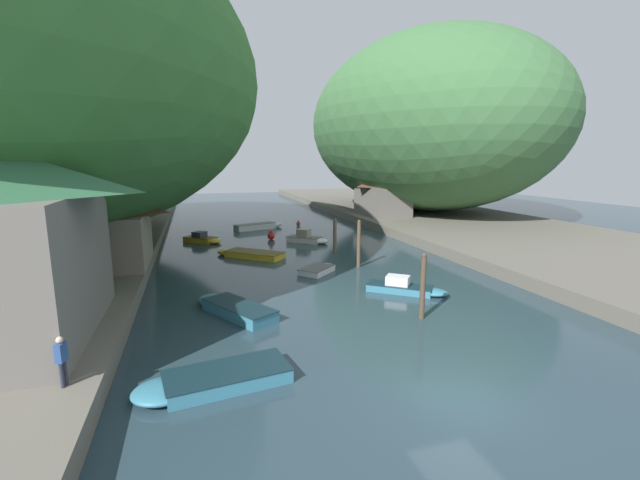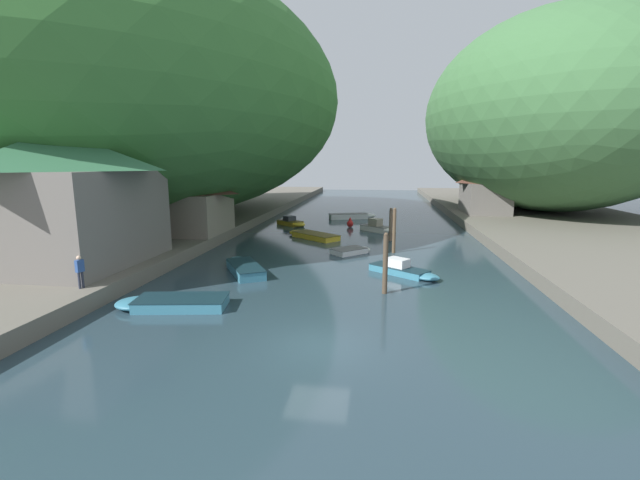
{
  "view_description": "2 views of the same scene",
  "coord_description": "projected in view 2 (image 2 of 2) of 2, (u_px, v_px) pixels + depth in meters",
  "views": [
    {
      "loc": [
        -8.29,
        -11.28,
        8.11
      ],
      "look_at": [
        1.27,
        20.89,
        1.75
      ],
      "focal_mm": 24.0,
      "sensor_mm": 36.0,
      "label": 1
    },
    {
      "loc": [
        2.26,
        -15.87,
        7.27
      ],
      "look_at": [
        -1.96,
        14.86,
        1.53
      ],
      "focal_mm": 24.0,
      "sensor_mm": 36.0,
      "label": 2
    }
  ],
  "objects": [
    {
      "name": "water_surface",
      "position": [
        357.0,
        229.0,
        46.31
      ],
      "size": [
        130.0,
        130.0,
        0.0
      ],
      "primitive_type": "plane",
      "color": "#283D47",
      "rests_on": "ground"
    },
    {
      "name": "right_bank",
      "position": [
        580.0,
        229.0,
        43.22
      ],
      "size": [
        22.0,
        120.0,
        0.92
      ],
      "color": "#666056",
      "rests_on": "ground"
    },
    {
      "name": "boathouse_shed",
      "position": [
        186.0,
        204.0,
        38.18
      ],
      "size": [
        7.24,
        7.2,
        4.9
      ],
      "color": "gray",
      "rests_on": "left_bank"
    },
    {
      "name": "mooring_post_fourth",
      "position": [
        391.0,
        224.0,
        39.34
      ],
      "size": [
        0.32,
        0.32,
        3.07
      ],
      "color": "brown",
      "rests_on": "water_surface"
    },
    {
      "name": "boat_yellow_tender",
      "position": [
        405.0,
        270.0,
        27.62
      ],
      "size": [
        4.74,
        4.11,
        1.01
      ],
      "rotation": [
        0.0,
        0.0,
        4.05
      ],
      "color": "teal",
      "rests_on": "water_surface"
    },
    {
      "name": "mooring_post_nearest",
      "position": [
        385.0,
        263.0,
        23.54
      ],
      "size": [
        0.28,
        0.28,
        3.46
      ],
      "color": "#4C3D2D",
      "rests_on": "water_surface"
    },
    {
      "name": "boat_navy_launch",
      "position": [
        353.0,
        250.0,
        34.33
      ],
      "size": [
        3.53,
        3.5,
        0.44
      ],
      "rotation": [
        0.0,
        0.0,
        5.48
      ],
      "color": "white",
      "rests_on": "water_surface"
    },
    {
      "name": "boat_near_quay",
      "position": [
        311.0,
        235.0,
        41.22
      ],
      "size": [
        5.89,
        5.42,
        0.51
      ],
      "rotation": [
        0.0,
        0.0,
        0.86
      ],
      "color": "gold",
      "rests_on": "water_surface"
    },
    {
      "name": "person_on_quay",
      "position": [
        80.0,
        269.0,
        21.5
      ],
      "size": [
        0.32,
        0.43,
        1.69
      ],
      "rotation": [
        0.0,
        0.0,
        1.28
      ],
      "color": "#282D3D",
      "rests_on": "left_bank"
    },
    {
      "name": "channel_buoy_near",
      "position": [
        350.0,
        223.0,
        47.74
      ],
      "size": [
        0.76,
        0.76,
        1.13
      ],
      "color": "red",
      "rests_on": "water_surface"
    },
    {
      "name": "left_bank",
      "position": [
        161.0,
        221.0,
        49.24
      ],
      "size": [
        22.0,
        120.0,
        0.92
      ],
      "color": "#666056",
      "rests_on": "ground"
    },
    {
      "name": "boat_far_right_bank",
      "position": [
        292.0,
        223.0,
        49.01
      ],
      "size": [
        3.98,
        3.8,
        1.04
      ],
      "rotation": [
        0.0,
        0.0,
        3.98
      ],
      "color": "gold",
      "rests_on": "water_surface"
    },
    {
      "name": "right_bank_cottage",
      "position": [
        485.0,
        191.0,
        53.16
      ],
      "size": [
        5.24,
        8.4,
        5.22
      ],
      "color": "slate",
      "rests_on": "right_bank"
    },
    {
      "name": "boat_far_upstream",
      "position": [
        168.0,
        303.0,
        21.45
      ],
      "size": [
        5.78,
        2.8,
        0.54
      ],
      "rotation": [
        0.0,
        0.0,
        1.72
      ],
      "color": "teal",
      "rests_on": "water_surface"
    },
    {
      "name": "boat_cabin_cruiser",
      "position": [
        379.0,
        228.0,
        44.65
      ],
      "size": [
        4.1,
        3.85,
        1.33
      ],
      "rotation": [
        0.0,
        0.0,
        3.99
      ],
      "color": "silver",
      "rests_on": "water_surface"
    },
    {
      "name": "hillside_right",
      "position": [
        551.0,
        116.0,
        54.07
      ],
      "size": [
        30.76,
        43.06,
        24.01
      ],
      "color": "#3D6B3D",
      "rests_on": "right_bank"
    },
    {
      "name": "hillside_left",
      "position": [
        146.0,
        100.0,
        47.47
      ],
      "size": [
        42.44,
        59.42,
        25.99
      ],
      "color": "#387033",
      "rests_on": "left_bank"
    },
    {
      "name": "boat_mid_channel",
      "position": [
        243.0,
        267.0,
        28.62
      ],
      "size": [
        4.26,
        5.73,
        0.63
      ],
      "rotation": [
        0.0,
        0.0,
        0.52
      ],
      "color": "teal",
      "rests_on": "water_surface"
    },
    {
      "name": "waterfront_building",
      "position": [
        60.0,
        195.0,
        26.34
      ],
      "size": [
        10.02,
        10.35,
        8.27
      ],
      "color": "slate",
      "rests_on": "left_bank"
    },
    {
      "name": "boat_white_cruiser",
      "position": [
        354.0,
        216.0,
        54.69
      ],
      "size": [
        6.19,
        3.42,
        0.68
      ],
      "rotation": [
        0.0,
        0.0,
        5.06
      ],
      "color": "white",
      "rests_on": "water_surface"
    },
    {
      "name": "mooring_post_middle",
      "position": [
        394.0,
        230.0,
        34.08
      ],
      "size": [
        0.27,
        0.27,
        3.64
      ],
      "color": "brown",
      "rests_on": "water_surface"
    },
    {
      "name": "channel_buoy_far",
      "position": [
        392.0,
        216.0,
        55.02
      ],
      "size": [
        0.5,
        0.5,
        0.76
      ],
      "color": "red",
      "rests_on": "water_surface"
    }
  ]
}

